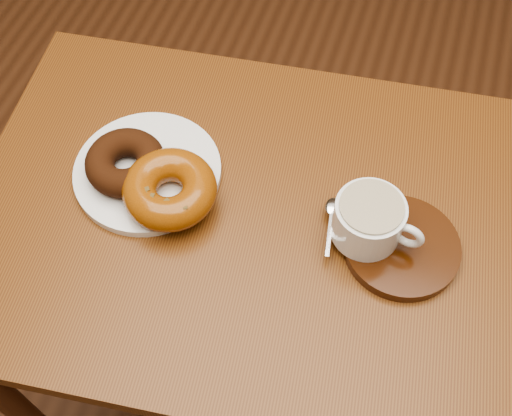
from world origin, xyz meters
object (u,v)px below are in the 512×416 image
(saucer, at_px, (401,247))
(coffee_cup, at_px, (370,220))
(cafe_table, at_px, (243,252))
(donut_plate, at_px, (148,171))

(saucer, relative_size, coffee_cup, 1.27)
(cafe_table, height_order, coffee_cup, coffee_cup)
(donut_plate, distance_m, coffee_cup, 0.31)
(donut_plate, distance_m, saucer, 0.35)
(cafe_table, bearing_deg, coffee_cup, -2.48)
(cafe_table, height_order, donut_plate, donut_plate)
(donut_plate, bearing_deg, coffee_cup, -2.01)
(saucer, bearing_deg, donut_plate, 177.87)
(donut_plate, xyz_separation_m, saucer, (0.35, -0.01, 0.00))
(cafe_table, relative_size, coffee_cup, 6.77)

